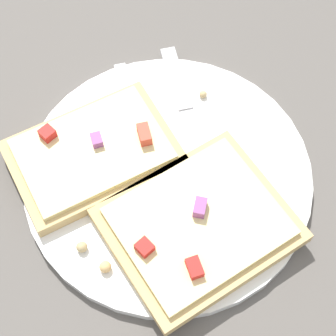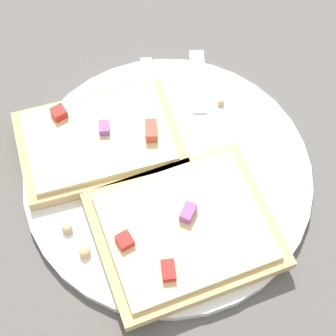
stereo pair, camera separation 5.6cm
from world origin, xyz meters
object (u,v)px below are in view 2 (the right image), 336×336
knife (200,122)px  plate (168,175)px  pizza_slice_main (184,229)px  pizza_slice_corner (99,140)px  fork (148,152)px

knife → plate: bearing=-31.4°
knife → pizza_slice_main: size_ratio=0.93×
plate → pizza_slice_corner: (0.08, 0.01, 0.02)m
plate → pizza_slice_main: size_ratio=1.36×
plate → fork: bearing=-17.5°
knife → pizza_slice_corner: pizza_slice_corner is taller
plate → fork: 0.03m
fork → pizza_slice_main: pizza_slice_main is taller
fork → pizza_slice_main: 0.10m
knife → pizza_slice_main: pizza_slice_main is taller
fork → knife: 0.07m
fork → pizza_slice_corner: size_ratio=0.99×
plate → pizza_slice_corner: 0.08m
pizza_slice_main → pizza_slice_corner: pizza_slice_corner is taller
knife → pizza_slice_corner: (0.08, 0.08, 0.01)m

